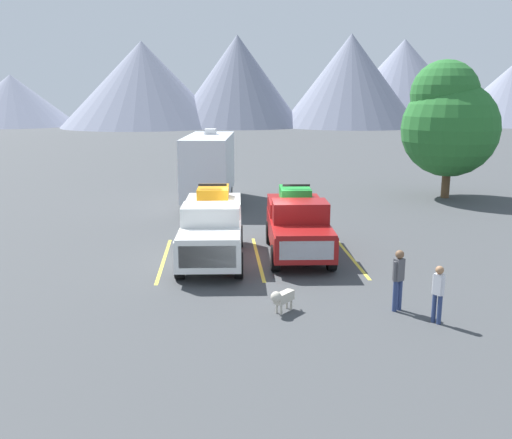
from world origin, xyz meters
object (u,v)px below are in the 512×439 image
pickup_truck_a (212,227)px  pickup_truck_b (298,224)px  person_a (398,276)px  person_b (438,290)px  camper_trailer_a (209,165)px  dog (281,297)px

pickup_truck_a → pickup_truck_b: size_ratio=1.06×
person_a → person_b: 1.18m
camper_trailer_a → dog: bearing=-82.5°
pickup_truck_a → person_a: (5.06, -5.21, -0.20)m
pickup_truck_b → camper_trailer_a: 10.84m
person_a → dog: 3.22m
pickup_truck_a → pickup_truck_b: (3.13, 0.48, -0.03)m
pickup_truck_b → camper_trailer_a: camper_trailer_a is taller
camper_trailer_a → person_a: (5.27, -15.95, -1.09)m
person_b → dog: (-3.91, 0.96, -0.45)m
pickup_truck_a → pickup_truck_b: 3.17m
dog → pickup_truck_b: bearing=77.5°
camper_trailer_a → person_a: 16.83m
dog → camper_trailer_a: bearing=97.5°
pickup_truck_b → person_b: (2.66, -6.60, -0.27)m
camper_trailer_a → pickup_truck_b: bearing=-71.9°
pickup_truck_a → person_b: pickup_truck_a is taller
pickup_truck_a → dog: bearing=-70.0°
pickup_truck_b → person_a: size_ratio=3.11×
pickup_truck_b → person_a: (1.92, -5.69, -0.17)m
pickup_truck_b → person_a: pickup_truck_b is taller
camper_trailer_a → person_b: size_ratio=5.29×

